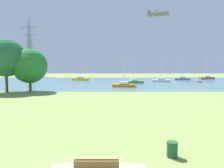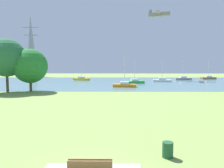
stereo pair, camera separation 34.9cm
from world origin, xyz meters
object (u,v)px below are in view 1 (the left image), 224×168
litter_bin (172,149)px  tree_west_far (29,66)px  sailboat_orange (123,85)px  tree_mid_shore (5,58)px  light_aircraft (157,14)px  sailboat_gray (181,78)px  sailboat_white (160,80)px  electricity_pylon (29,46)px  sailboat_yellow (80,79)px  sailboat_green (133,82)px  sailboat_brown (206,78)px

litter_bin → tree_west_far: 32.87m
sailboat_orange → litter_bin: bearing=-89.0°
tree_mid_shore → light_aircraft: light_aircraft is taller
tree_mid_shore → sailboat_gray: bearing=36.6°
sailboat_orange → tree_west_far: 18.73m
tree_mid_shore → light_aircraft: size_ratio=1.09×
sailboat_white → electricity_pylon: 56.28m
sailboat_white → tree_west_far: bearing=-142.5°
sailboat_orange → sailboat_yellow: bearing=121.5°
sailboat_green → tree_mid_shore: 29.25m
sailboat_brown → litter_bin: bearing=-114.3°
sailboat_gray → sailboat_brown: 9.65m
light_aircraft → electricity_pylon: bearing=156.4°
electricity_pylon → sailboat_yellow: bearing=-46.5°
sailboat_gray → tree_west_far: 45.02m
sailboat_yellow → electricity_pylon: 36.11m
sailboat_brown → tree_mid_shore: 57.90m
electricity_pylon → litter_bin: bearing=-65.6°
sailboat_green → sailboat_gray: bearing=37.5°
tree_mid_shore → sailboat_yellow: bearing=72.4°
sailboat_orange → light_aircraft: (11.48, 23.48, 19.31)m
sailboat_white → sailboat_yellow: bearing=165.8°
litter_bin → sailboat_brown: 64.91m
light_aircraft → sailboat_yellow: bearing=-169.4°
litter_bin → sailboat_yellow: bearing=102.9°
sailboat_white → tree_mid_shore: (-31.02, -21.74, 5.38)m
light_aircraft → sailboat_white: bearing=-95.0°
sailboat_white → sailboat_gray: (7.73, 7.04, -0.00)m
sailboat_brown → light_aircraft: bearing=-177.8°
sailboat_brown → sailboat_gray: bearing=-158.2°
sailboat_gray → light_aircraft: 20.71m
sailboat_gray → light_aircraft: bearing=156.6°
litter_bin → sailboat_gray: 58.35m
sailboat_white → sailboat_orange: (-10.60, -13.48, 0.01)m
sailboat_yellow → electricity_pylon: size_ratio=0.21×
tree_west_far → electricity_pylon: bearing=109.9°
electricity_pylon → sailboat_green: bearing=-42.8°
litter_bin → sailboat_gray: bearing=72.3°
sailboat_orange → electricity_pylon: size_ratio=0.28×
sailboat_white → light_aircraft: (0.88, 10.00, 19.32)m
sailboat_white → light_aircraft: light_aircraft is taller
sailboat_white → sailboat_green: sailboat_white is taller
sailboat_white → sailboat_orange: bearing=-128.2°
litter_bin → sailboat_yellow: (-12.37, 54.21, 0.04)m
litter_bin → sailboat_green: 43.78m
tree_mid_shore → light_aircraft: 47.12m
sailboat_gray → sailboat_yellow: (-30.07, -1.39, -0.00)m
sailboat_green → sailboat_yellow: sailboat_green is taller
sailboat_green → light_aircraft: size_ratio=0.71×
sailboat_orange → sailboat_green: sailboat_orange is taller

